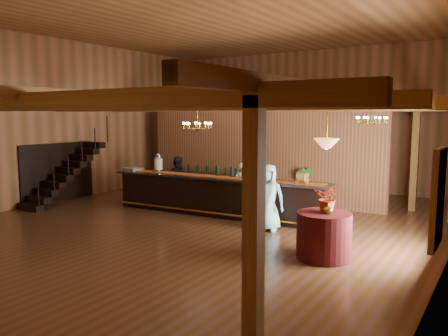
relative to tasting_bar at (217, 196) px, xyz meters
The scene contains 29 objects.
floor 0.91m from the tasting_bar, 70.31° to the right, with size 14.00×14.00×0.00m, color #553120.
ceiling 4.97m from the tasting_bar, 70.31° to the right, with size 14.00×14.00×0.00m, color #AB6F38.
wall_back 6.70m from the tasting_bar, 87.86° to the left, with size 12.00×0.10×5.50m, color #9C5F3E.
wall_left 6.19m from the tasting_bar, behind, with size 0.10×14.00×5.50m, color #9C5F3E.
beam_grid 2.67m from the tasting_bar, 33.12° to the right, with size 11.90×13.90×0.39m.
support_posts 1.56m from the tasting_bar, 78.48° to the right, with size 9.20×10.20×3.20m.
partition_wall 3.01m from the tasting_bar, 95.30° to the left, with size 9.00×0.18×3.10m, color brown.
window_right_front 6.66m from the tasting_bar, 20.08° to the right, with size 0.12×1.05×1.75m, color white.
staircase 5.41m from the tasting_bar, 164.95° to the right, with size 1.00×2.80×2.00m.
backroom_boxes 4.84m from the tasting_bar, 90.67° to the left, with size 4.10×0.60×1.10m.
tasting_bar is the anchor object (origin of this frame).
beverage_dispenser 2.31m from the tasting_bar, behind, with size 0.26×0.26×0.60m.
glass_rack_tray 3.14m from the tasting_bar, behind, with size 0.50×0.50×0.10m, color gray.
raffle_drum 2.72m from the tasting_bar, ahead, with size 0.34×0.24×0.30m.
bar_bottle_0 0.73m from the tasting_bar, 113.59° to the left, with size 0.07×0.07×0.30m, color black.
bar_bottle_1 0.84m from the tasting_bar, 23.01° to the left, with size 0.07×0.07×0.30m, color black.
bar_bottle_2 0.86m from the tasting_bar, 21.83° to the left, with size 0.07×0.07×0.30m, color black.
bar_bottle_3 1.07m from the tasting_bar, 14.90° to the left, with size 0.07×0.07×0.30m, color black.
backbar_shelf 2.88m from the tasting_bar, 124.68° to the left, with size 2.89×0.45×0.81m, color black.
round_table 4.52m from the tasting_bar, 26.18° to the right, with size 1.13×1.13×0.97m, color #3D0D0E.
chandelier_left 2.20m from the tasting_bar, 105.61° to the right, with size 0.80×0.80×0.68m.
chandelier_right 4.82m from the tasting_bar, 17.34° to the left, with size 0.80×0.80×0.52m.
pendant_lamp 4.87m from the tasting_bar, 26.18° to the right, with size 0.52×0.52×0.90m.
bartender 0.84m from the tasting_bar, 50.00° to the left, with size 0.57×0.37×1.56m, color white.
staff_second 2.39m from the tasting_bar, 158.39° to the left, with size 0.76×0.59×1.56m, color black.
guest 2.19m from the tasting_bar, 18.16° to the right, with size 0.84×0.55×1.72m, color #9DD8ED.
floor_plant 3.13m from the tasting_bar, 60.06° to the left, with size 0.70×0.56×1.27m, color #225C1F.
table_flowers 4.56m from the tasting_bar, 24.94° to the right, with size 0.54×0.46×0.60m, color #B93614.
table_vase 4.67m from the tasting_bar, 26.38° to the right, with size 0.17×0.17×0.34m, color #AD8C2D.
Camera 1 is at (6.93, -9.81, 3.00)m, focal length 35.00 mm.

